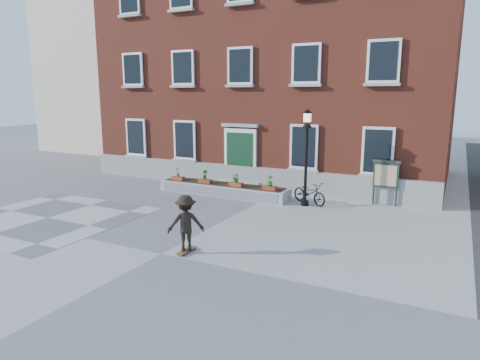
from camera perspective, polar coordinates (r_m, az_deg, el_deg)
The scene contains 9 objects.
ground at distance 12.69m, azimuth -10.43°, elevation -9.67°, with size 100.00×100.00×0.00m, color #959598.
checker_patch at distance 17.44m, azimuth -24.30°, elevation -4.63°, with size 6.00×6.00×0.01m, color #5B5B5D.
distant_building at distance 38.79m, azimuth -14.14°, elevation 14.00°, with size 10.00×12.00×13.00m, color beige.
bicycle at distance 18.08m, azimuth 9.25°, elevation -1.69°, with size 0.62×1.78×0.94m, color black.
brick_building at distance 25.16m, azimuth 5.47°, elevation 15.42°, with size 18.40×10.85×12.60m.
planter_assembly at distance 19.41m, azimuth -2.27°, elevation -1.14°, with size 6.20×1.12×1.15m.
lamp_post at distance 17.42m, azimuth 8.86°, elevation 4.74°, with size 0.40×0.40×3.93m.
notice_board at distance 18.46m, azimuth 18.88°, elevation 0.62°, with size 1.10×0.16×1.87m.
skateboarder at distance 12.40m, azimuth -7.25°, elevation -5.72°, with size 1.21×1.12×1.71m.
Camera 1 is at (7.31, -9.33, 4.52)m, focal length 32.00 mm.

